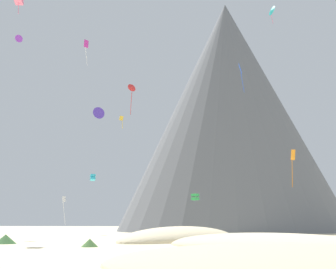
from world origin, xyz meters
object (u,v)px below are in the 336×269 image
at_px(kite_magenta_high, 86,47).
at_px(kite_cyan_low, 93,177).
at_px(rock_massif, 226,119).
at_px(bush_far_left, 90,243).
at_px(bush_mid_center, 5,239).
at_px(kite_indigo_mid, 99,113).
at_px(kite_white_low, 64,203).
at_px(bush_far_right, 207,240).
at_px(kite_violet_high, 19,39).
at_px(kite_red_mid, 132,88).
at_px(kite_teal_high, 272,11).
at_px(kite_blue_mid, 241,71).
at_px(kite_orange_low, 293,159).
at_px(kite_gold_mid, 122,119).
at_px(kite_green_low, 195,197).

xyz_separation_m(kite_magenta_high, kite_cyan_low, (0.40, 5.03, -22.84)).
relative_size(rock_massif, kite_magenta_high, 12.65).
bearing_deg(bush_far_left, bush_mid_center, 158.12).
bearing_deg(kite_cyan_low, rock_massif, -154.06).
bearing_deg(bush_mid_center, kite_indigo_mid, 86.23).
height_order(bush_far_left, kite_white_low, kite_white_low).
distance_m(bush_far_right, kite_violet_high, 52.27).
relative_size(kite_red_mid, kite_teal_high, 1.63).
distance_m(kite_cyan_low, kite_blue_mid, 32.02).
distance_m(rock_massif, kite_red_mid, 37.91).
distance_m(kite_violet_high, kite_orange_low, 49.38).
bearing_deg(kite_indigo_mid, bush_mid_center, 48.95).
bearing_deg(kite_blue_mid, kite_violet_high, -42.59).
bearing_deg(bush_mid_center, kite_teal_high, 49.45).
xyz_separation_m(kite_red_mid, kite_blue_mid, (19.06, -8.66, -0.96)).
distance_m(kite_teal_high, kite_blue_mid, 21.59).
bearing_deg(rock_massif, kite_cyan_low, -126.31).
height_order(kite_red_mid, kite_violet_high, kite_violet_high).
distance_m(kite_magenta_high, kite_violet_high, 11.45).
xyz_separation_m(bush_mid_center, kite_indigo_mid, (1.52, 23.06, 18.53)).
bearing_deg(bush_far_right, rock_massif, 88.55).
height_order(rock_massif, kite_teal_high, rock_massif).
bearing_deg(kite_red_mid, bush_far_right, -108.26).
height_order(kite_indigo_mid, kite_white_low, kite_indigo_mid).
relative_size(kite_white_low, kite_blue_mid, 1.22).
height_order(bush_far_left, kite_cyan_low, kite_cyan_low).
xyz_separation_m(bush_far_right, kite_blue_mid, (4.32, 23.34, 24.24)).
relative_size(kite_red_mid, kite_white_low, 1.07).
xyz_separation_m(kite_indigo_mid, kite_orange_low, (29.23, -0.88, -8.05)).
height_order(bush_far_right, kite_gold_mid, kite_gold_mid).
height_order(bush_far_right, kite_teal_high, kite_teal_high).
relative_size(kite_green_low, kite_gold_mid, 0.50).
relative_size(bush_mid_center, kite_gold_mid, 0.79).
height_order(bush_far_left, kite_violet_high, kite_violet_high).
distance_m(kite_green_low, kite_violet_high, 40.38).
distance_m(bush_far_right, kite_green_low, 31.74).
distance_m(rock_massif, kite_magenta_high, 44.73).
xyz_separation_m(bush_far_left, kite_white_low, (-20.28, 44.43, 5.33)).
bearing_deg(kite_indigo_mid, kite_orange_low, 140.99).
bearing_deg(bush_mid_center, bush_far_right, -1.23).
xyz_separation_m(bush_far_right, kite_orange_low, (11.19, 22.60, 10.45)).
height_order(bush_mid_center, kite_orange_low, kite_orange_low).
bearing_deg(bush_far_left, kite_blue_mid, 62.38).
bearing_deg(bush_far_left, kite_orange_low, 51.31).
height_order(kite_indigo_mid, kite_teal_high, kite_teal_high).
relative_size(bush_far_left, kite_green_low, 1.09).
relative_size(kite_magenta_high, kite_green_low, 3.64).
bearing_deg(kite_cyan_low, kite_white_low, -69.34).
bearing_deg(kite_cyan_low, kite_blue_mid, 130.55).
height_order(kite_indigo_mid, kite_violet_high, kite_violet_high).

